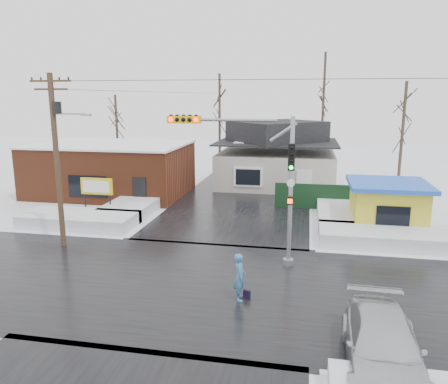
% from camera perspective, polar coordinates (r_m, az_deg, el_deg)
% --- Properties ---
extents(ground, '(120.00, 120.00, 0.00)m').
position_cam_1_polar(ground, '(19.11, -4.41, -11.93)').
color(ground, white).
rests_on(ground, ground).
extents(road_ns, '(10.00, 120.00, 0.02)m').
position_cam_1_polar(road_ns, '(19.11, -4.41, -11.90)').
color(road_ns, black).
rests_on(road_ns, ground).
extents(road_ew, '(120.00, 10.00, 0.02)m').
position_cam_1_polar(road_ew, '(19.11, -4.41, -11.90)').
color(road_ew, black).
rests_on(road_ew, ground).
extents(snowbank_nw, '(7.00, 3.00, 0.80)m').
position_cam_1_polar(snowbank_nw, '(28.43, -18.38, -3.45)').
color(snowbank_nw, white).
rests_on(snowbank_nw, ground).
extents(snowbank_ne, '(7.00, 3.00, 0.80)m').
position_cam_1_polar(snowbank_ne, '(25.28, 20.29, -5.55)').
color(snowbank_ne, white).
rests_on(snowbank_ne, ground).
extents(snowbank_nside_w, '(3.00, 8.00, 0.80)m').
position_cam_1_polar(snowbank_nside_w, '(31.94, -10.90, -1.31)').
color(snowbank_nside_w, white).
rests_on(snowbank_nside_w, ground).
extents(snowbank_nside_e, '(3.00, 8.00, 0.80)m').
position_cam_1_polar(snowbank_nside_e, '(29.81, 15.00, -2.51)').
color(snowbank_nside_e, white).
rests_on(snowbank_nside_e, ground).
extents(traffic_signal, '(6.05, 0.68, 7.00)m').
position_cam_1_polar(traffic_signal, '(20.14, 4.31, 2.88)').
color(traffic_signal, gray).
rests_on(traffic_signal, ground).
extents(utility_pole, '(3.15, 0.44, 9.00)m').
position_cam_1_polar(utility_pole, '(24.04, -20.94, 5.03)').
color(utility_pole, '#382619').
rests_on(utility_pole, ground).
extents(brick_building, '(12.20, 8.20, 4.12)m').
position_cam_1_polar(brick_building, '(36.79, -14.51, 2.98)').
color(brick_building, brown).
rests_on(brick_building, ground).
extents(marquee_sign, '(2.20, 0.21, 2.55)m').
position_cam_1_polar(marquee_sign, '(30.21, -16.29, 0.58)').
color(marquee_sign, black).
rests_on(marquee_sign, ground).
extents(house, '(10.40, 8.40, 5.76)m').
position_cam_1_polar(house, '(39.21, 6.91, 4.66)').
color(house, beige).
rests_on(house, ground).
extents(kiosk, '(4.60, 4.60, 2.88)m').
position_cam_1_polar(kiosk, '(27.93, 20.51, -1.63)').
color(kiosk, gold).
rests_on(kiosk, ground).
extents(fence, '(8.00, 0.12, 1.80)m').
position_cam_1_polar(fence, '(31.60, 13.91, -0.67)').
color(fence, black).
rests_on(fence, ground).
extents(tree_far_left, '(3.00, 3.00, 10.00)m').
position_cam_1_polar(tree_far_left, '(43.64, -0.59, 12.55)').
color(tree_far_left, '#332821').
rests_on(tree_far_left, ground).
extents(tree_far_mid, '(3.00, 3.00, 12.00)m').
position_cam_1_polar(tree_far_mid, '(44.81, 12.99, 14.28)').
color(tree_far_mid, '#332821').
rests_on(tree_far_mid, ground).
extents(tree_far_right, '(3.00, 3.00, 9.00)m').
position_cam_1_polar(tree_far_right, '(37.49, 22.54, 10.43)').
color(tree_far_right, '#332821').
rests_on(tree_far_right, ground).
extents(tree_far_west, '(3.00, 3.00, 8.00)m').
position_cam_1_polar(tree_far_west, '(44.88, -13.93, 10.16)').
color(tree_far_west, '#332821').
rests_on(tree_far_west, ground).
extents(pedestrian, '(0.58, 0.77, 1.91)m').
position_cam_1_polar(pedestrian, '(17.35, 2.06, -11.07)').
color(pedestrian, teal).
rests_on(pedestrian, ground).
extents(car, '(2.29, 5.35, 1.54)m').
position_cam_1_polar(car, '(14.17, 20.04, -18.49)').
color(car, silver).
rests_on(car, ground).
extents(shopping_bag, '(0.30, 0.20, 0.35)m').
position_cam_1_polar(shopping_bag, '(17.76, 2.99, -13.27)').
color(shopping_bag, black).
rests_on(shopping_bag, ground).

